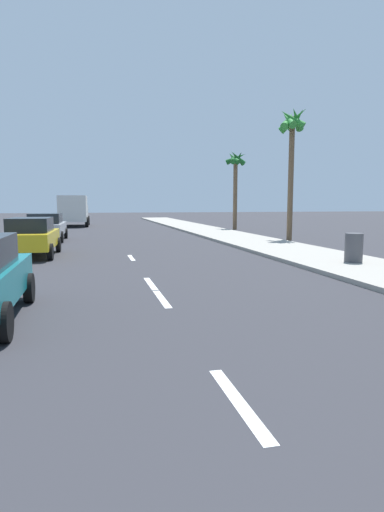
# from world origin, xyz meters

# --- Properties ---
(ground_plane) EXTENTS (160.00, 160.00, 0.00)m
(ground_plane) POSITION_xyz_m (0.00, 20.00, 0.00)
(ground_plane) COLOR #2D2D33
(sidewalk_strip) EXTENTS (3.60, 80.00, 0.14)m
(sidewalk_strip) POSITION_xyz_m (7.03, 22.00, 0.07)
(sidewalk_strip) COLOR #9E998E
(sidewalk_strip) RESTS_ON ground
(lane_stripe_2) EXTENTS (0.16, 1.80, 0.01)m
(lane_stripe_2) POSITION_xyz_m (0.00, 6.77, 0.00)
(lane_stripe_2) COLOR white
(lane_stripe_2) RESTS_ON ground
(lane_stripe_3) EXTENTS (0.16, 1.80, 0.01)m
(lane_stripe_3) POSITION_xyz_m (0.00, 11.96, 0.00)
(lane_stripe_3) COLOR white
(lane_stripe_3) RESTS_ON ground
(lane_stripe_4) EXTENTS (0.16, 1.80, 0.01)m
(lane_stripe_4) POSITION_xyz_m (0.00, 13.86, 0.00)
(lane_stripe_4) COLOR white
(lane_stripe_4) RESTS_ON ground
(lane_stripe_5) EXTENTS (0.16, 1.80, 0.01)m
(lane_stripe_5) POSITION_xyz_m (0.00, 19.50, 0.00)
(lane_stripe_5) COLOR white
(lane_stripe_5) RESTS_ON ground
(parked_car_yellow) EXTENTS (2.03, 4.19, 1.57)m
(parked_car_yellow) POSITION_xyz_m (-3.86, 20.83, 0.84)
(parked_car_yellow) COLOR gold
(parked_car_yellow) RESTS_ON ground
(parked_car_silver) EXTENTS (2.13, 4.50, 1.57)m
(parked_car_silver) POSITION_xyz_m (-4.00, 28.24, 0.84)
(parked_car_silver) COLOR #B7BABF
(parked_car_silver) RESTS_ON ground
(delivery_truck) EXTENTS (2.79, 6.30, 2.80)m
(delivery_truck) POSITION_xyz_m (-3.04, 43.91, 1.50)
(delivery_truck) COLOR beige
(delivery_truck) RESTS_ON ground
(palm_tree_far) EXTENTS (1.84, 1.88, 7.59)m
(palm_tree_far) POSITION_xyz_m (9.65, 25.42, 5.97)
(palm_tree_far) COLOR brown
(palm_tree_far) RESTS_ON ground
(palm_tree_distant) EXTENTS (1.68, 1.86, 6.38)m
(palm_tree_distant) POSITION_xyz_m (9.89, 35.85, 4.89)
(palm_tree_distant) COLOR brown
(palm_tree_distant) RESTS_ON ground
(trash_bin_far) EXTENTS (0.60, 0.60, 0.99)m
(trash_bin_far) POSITION_xyz_m (7.22, 15.51, 0.63)
(trash_bin_far) COLOR #47474C
(trash_bin_far) RESTS_ON sidewalk_strip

